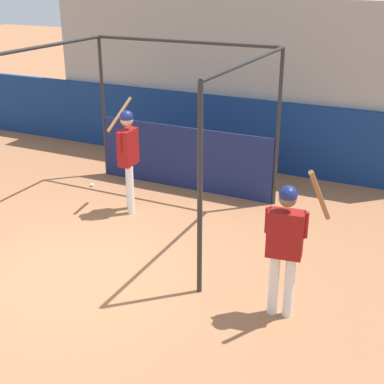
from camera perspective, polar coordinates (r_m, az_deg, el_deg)
ground_plane at (r=8.13m, az=-11.86°, el=-8.48°), size 60.00×60.00×0.00m
outfield_wall at (r=12.17m, az=3.27°, el=6.55°), size 24.00×0.12×1.57m
bleacher_section at (r=13.82m, az=6.75°, el=12.77°), size 8.70×4.00×3.65m
batting_cage at (r=10.09m, az=-2.33°, el=5.81°), size 3.86×3.43×2.95m
player_batter at (r=9.59m, az=-6.84°, el=4.40°), size 0.50×0.85×2.00m
player_waiting at (r=6.65m, az=9.97°, el=-4.99°), size 0.74×0.56×2.10m
baseball at (r=11.23m, az=-10.64°, el=0.76°), size 0.07×0.07×0.07m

